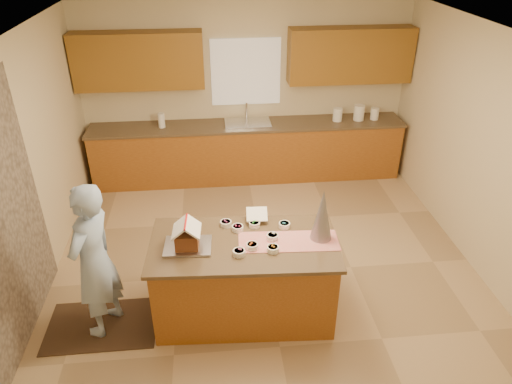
% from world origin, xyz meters
% --- Properties ---
extents(floor, '(5.50, 5.50, 0.00)m').
position_xyz_m(floor, '(0.00, 0.00, 0.00)').
color(floor, tan).
rests_on(floor, ground).
extents(ceiling, '(5.50, 5.50, 0.00)m').
position_xyz_m(ceiling, '(0.00, 0.00, 2.70)').
color(ceiling, silver).
rests_on(ceiling, floor).
extents(wall_back, '(5.50, 5.50, 0.00)m').
position_xyz_m(wall_back, '(0.00, 2.75, 1.35)').
color(wall_back, beige).
rests_on(wall_back, floor).
extents(wall_left, '(5.50, 5.50, 0.00)m').
position_xyz_m(wall_left, '(-2.50, 0.00, 1.35)').
color(wall_left, beige).
rests_on(wall_left, floor).
extents(wall_right, '(5.50, 5.50, 0.00)m').
position_xyz_m(wall_right, '(2.50, 0.00, 1.35)').
color(wall_right, beige).
rests_on(wall_right, floor).
extents(window_curtain, '(1.05, 0.03, 1.00)m').
position_xyz_m(window_curtain, '(0.00, 2.72, 1.65)').
color(window_curtain, white).
rests_on(window_curtain, wall_back).
extents(back_counter_base, '(4.80, 0.60, 0.88)m').
position_xyz_m(back_counter_base, '(0.00, 2.45, 0.44)').
color(back_counter_base, '#93551E').
rests_on(back_counter_base, floor).
extents(back_counter_top, '(4.85, 0.63, 0.04)m').
position_xyz_m(back_counter_top, '(0.00, 2.45, 0.90)').
color(back_counter_top, brown).
rests_on(back_counter_top, back_counter_base).
extents(upper_cabinet_left, '(1.85, 0.35, 0.80)m').
position_xyz_m(upper_cabinet_left, '(-1.55, 2.57, 1.90)').
color(upper_cabinet_left, brown).
rests_on(upper_cabinet_left, wall_back).
extents(upper_cabinet_right, '(1.85, 0.35, 0.80)m').
position_xyz_m(upper_cabinet_right, '(1.55, 2.57, 1.90)').
color(upper_cabinet_right, brown).
rests_on(upper_cabinet_right, wall_back).
extents(sink, '(0.70, 0.45, 0.12)m').
position_xyz_m(sink, '(0.00, 2.45, 0.89)').
color(sink, silver).
rests_on(sink, back_counter_top).
extents(faucet, '(0.03, 0.03, 0.28)m').
position_xyz_m(faucet, '(0.00, 2.63, 1.06)').
color(faucet, silver).
rests_on(faucet, back_counter_top).
extents(island_base, '(1.81, 0.98, 0.86)m').
position_xyz_m(island_base, '(-0.30, -0.61, 0.43)').
color(island_base, '#93551E').
rests_on(island_base, floor).
extents(island_top, '(1.90, 1.06, 0.04)m').
position_xyz_m(island_top, '(-0.30, -0.61, 0.88)').
color(island_top, brown).
rests_on(island_top, island_base).
extents(table_runner, '(1.00, 0.41, 0.01)m').
position_xyz_m(table_runner, '(0.14, -0.64, 0.91)').
color(table_runner, red).
rests_on(table_runner, island_top).
extents(baking_tray, '(0.47, 0.36, 0.02)m').
position_xyz_m(baking_tray, '(-0.85, -0.63, 0.91)').
color(baking_tray, silver).
rests_on(baking_tray, island_top).
extents(cookbook, '(0.22, 0.18, 0.09)m').
position_xyz_m(cookbook, '(-0.14, -0.25, 0.99)').
color(cookbook, white).
rests_on(cookbook, island_top).
extents(tinsel_tree, '(0.23, 0.23, 0.54)m').
position_xyz_m(tinsel_tree, '(0.46, -0.61, 1.17)').
color(tinsel_tree, '#AEAEBA').
rests_on(tinsel_tree, island_top).
extents(rug, '(1.11, 0.72, 0.01)m').
position_xyz_m(rug, '(-1.79, -0.67, 0.01)').
color(rug, black).
rests_on(rug, floor).
extents(boy, '(0.59, 0.70, 1.64)m').
position_xyz_m(boy, '(-1.74, -0.67, 0.83)').
color(boy, '#A2BEE6').
rests_on(boy, rug).
extents(canister_a, '(0.15, 0.15, 0.20)m').
position_xyz_m(canister_a, '(1.40, 2.45, 1.02)').
color(canister_a, white).
rests_on(canister_a, back_counter_top).
extents(canister_b, '(0.16, 0.16, 0.24)m').
position_xyz_m(canister_b, '(1.75, 2.45, 1.04)').
color(canister_b, white).
rests_on(canister_b, back_counter_top).
extents(canister_c, '(0.13, 0.13, 0.18)m').
position_xyz_m(canister_c, '(2.00, 2.45, 1.01)').
color(canister_c, white).
rests_on(canister_c, back_counter_top).
extents(paper_towel, '(0.10, 0.10, 0.22)m').
position_xyz_m(paper_towel, '(-1.30, 2.45, 1.03)').
color(paper_towel, white).
rests_on(paper_towel, back_counter_top).
extents(gingerbread_house, '(0.28, 0.29, 0.28)m').
position_xyz_m(gingerbread_house, '(-0.85, -0.63, 1.03)').
color(gingerbread_house, brown).
rests_on(gingerbread_house, baking_tray).
extents(candy_bowls, '(0.71, 0.62, 0.05)m').
position_xyz_m(candy_bowls, '(-0.19, -0.54, 0.93)').
color(candy_bowls, '#903070').
rests_on(candy_bowls, island_top).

